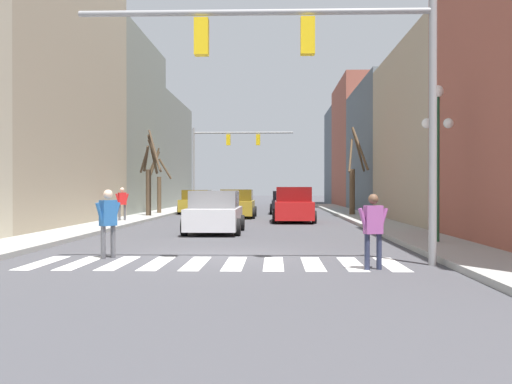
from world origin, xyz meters
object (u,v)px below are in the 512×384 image
at_px(street_lamp_right_corner, 438,132).
at_px(pedestrian_near_right_corner, 373,225).
at_px(traffic_signal_near, 324,65).
at_px(car_driving_toward_lane, 237,204).
at_px(street_tree_right_mid, 150,175).
at_px(street_tree_right_far, 158,185).
at_px(car_parked_left_near, 293,206).
at_px(pedestrian_waiting_at_curb, 122,201).
at_px(car_driving_away_lane, 215,213).
at_px(traffic_signal_far, 223,150).
at_px(car_parked_left_mid, 286,203).
at_px(pedestrian_crossing_street, 108,218).
at_px(car_parked_right_far, 197,202).
at_px(street_tree_left_near, 354,178).

relative_size(street_lamp_right_corner, pedestrian_near_right_corner, 2.87).
distance_m(traffic_signal_near, car_driving_toward_lane, 22.15).
height_order(traffic_signal_near, street_tree_right_mid, traffic_signal_near).
distance_m(street_tree_right_mid, street_tree_right_far, 3.54).
distance_m(car_parked_left_near, pedestrian_waiting_at_curb, 8.65).
bearing_deg(pedestrian_waiting_at_curb, car_driving_away_lane, 94.02).
xyz_separation_m(traffic_signal_far, pedestrian_waiting_at_curb, (-3.51, -16.99, -3.61)).
bearing_deg(car_parked_left_mid, car_driving_away_lane, 170.06).
bearing_deg(pedestrian_crossing_street, traffic_signal_near, 116.26).
relative_size(car_parked_right_far, pedestrian_crossing_street, 2.77).
height_order(car_parked_left_mid, pedestrian_waiting_at_curb, pedestrian_waiting_at_curb).
bearing_deg(street_lamp_right_corner, car_driving_away_lane, 144.35).
distance_m(street_tree_right_mid, street_tree_left_near, 12.22).
distance_m(traffic_signal_near, street_lamp_right_corner, 5.85).
bearing_deg(street_tree_left_near, car_parked_left_mid, 132.98).
bearing_deg(street_tree_right_mid, street_tree_right_far, 92.78).
relative_size(traffic_signal_near, car_parked_right_far, 1.72).
height_order(car_driving_away_lane, street_tree_left_near, street_tree_left_near).
height_order(pedestrian_crossing_street, street_tree_left_near, street_tree_left_near).
relative_size(pedestrian_waiting_at_curb, street_tree_left_near, 0.31).
height_order(traffic_signal_near, car_parked_left_near, traffic_signal_near).
relative_size(traffic_signal_near, car_driving_toward_lane, 1.84).
bearing_deg(pedestrian_near_right_corner, pedestrian_crossing_street, 146.75).
height_order(car_driving_toward_lane, car_parked_left_mid, car_driving_toward_lane).
bearing_deg(car_parked_right_far, pedestrian_waiting_at_curb, 169.32).
relative_size(traffic_signal_near, pedestrian_near_right_corner, 5.02).
height_order(street_lamp_right_corner, car_parked_left_near, street_lamp_right_corner).
distance_m(car_driving_away_lane, pedestrian_near_right_corner, 11.22).
bearing_deg(traffic_signal_near, traffic_signal_far, 98.97).
distance_m(car_driving_away_lane, car_parked_left_mid, 17.86).
bearing_deg(pedestrian_crossing_street, street_tree_right_far, -133.73).
distance_m(car_driving_away_lane, street_tree_left_near, 15.14).
xyz_separation_m(pedestrian_near_right_corner, street_tree_right_mid, (-9.44, 21.93, 1.55)).
bearing_deg(car_driving_toward_lane, street_tree_left_near, 99.90).
distance_m(car_driving_away_lane, car_driving_toward_lane, 12.04).
height_order(pedestrian_near_right_corner, pedestrian_waiting_at_curb, pedestrian_waiting_at_curb).
height_order(traffic_signal_near, pedestrian_near_right_corner, traffic_signal_near).
bearing_deg(pedestrian_waiting_at_curb, pedestrian_crossing_street, 66.96).
distance_m(traffic_signal_near, pedestrian_near_right_corner, 3.79).
xyz_separation_m(car_parked_right_far, car_driving_toward_lane, (3.13, -5.74, 0.02)).
height_order(street_tree_right_mid, street_tree_right_far, street_tree_right_mid).
distance_m(street_lamp_right_corner, street_tree_left_near, 18.45).
xyz_separation_m(traffic_signal_near, car_parked_right_far, (-6.48, 27.31, -3.78)).
xyz_separation_m(traffic_signal_near, car_driving_away_lane, (-3.46, 9.53, -3.77)).
height_order(traffic_signal_far, street_tree_right_mid, traffic_signal_far).
bearing_deg(street_tree_right_far, traffic_signal_far, 66.72).
bearing_deg(street_tree_left_near, car_parked_right_far, 155.99).
xyz_separation_m(car_driving_toward_lane, street_tree_right_far, (-5.27, 3.08, 1.15)).
bearing_deg(street_tree_right_far, car_parked_right_far, 51.22).
bearing_deg(street_lamp_right_corner, car_parked_right_far, 114.00).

